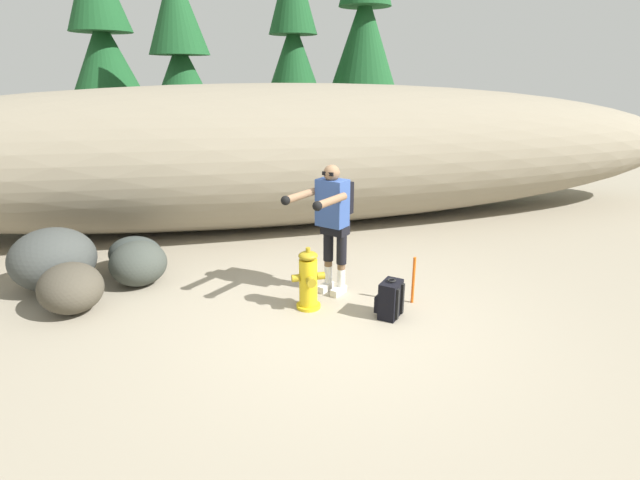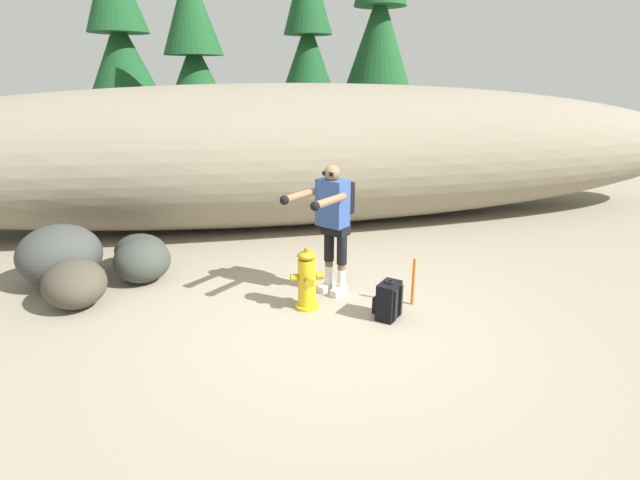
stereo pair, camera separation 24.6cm
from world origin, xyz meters
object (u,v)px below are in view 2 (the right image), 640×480
object	(u,v)px
boulder_outlier	(142,261)
survey_stake	(413,282)
spare_backpack	(388,301)
boulder_small	(75,283)
fire_hydrant	(307,280)
boulder_mid	(141,251)
utility_worker	(333,214)
boulder_large	(60,255)

from	to	relation	value
boulder_outlier	survey_stake	world-z (taller)	survey_stake
spare_backpack	boulder_small	world-z (taller)	boulder_small
boulder_outlier	fire_hydrant	bearing A→B (deg)	-30.90
boulder_outlier	survey_stake	xyz separation A→B (m)	(3.34, -1.40, 0.00)
boulder_mid	survey_stake	xyz separation A→B (m)	(3.44, -1.94, 0.05)
fire_hydrant	spare_backpack	world-z (taller)	fire_hydrant
utility_worker	boulder_mid	bearing A→B (deg)	-70.94
boulder_outlier	utility_worker	bearing A→B (deg)	-19.82
boulder_outlier	boulder_large	bearing A→B (deg)	173.04
spare_backpack	boulder_small	size ratio (longest dim) A/B	0.55
fire_hydrant	boulder_outlier	world-z (taller)	fire_hydrant
spare_backpack	boulder_outlier	world-z (taller)	boulder_outlier
fire_hydrant	spare_backpack	bearing A→B (deg)	-27.39
boulder_large	boulder_mid	size ratio (longest dim) A/B	1.38
boulder_mid	survey_stake	distance (m)	3.95
fire_hydrant	survey_stake	bearing A→B (deg)	-7.64
boulder_large	boulder_small	distance (m)	0.84
boulder_small	boulder_outlier	bearing A→B (deg)	42.00
spare_backpack	fire_hydrant	bearing A→B (deg)	15.23
fire_hydrant	survey_stake	distance (m)	1.29
fire_hydrant	utility_worker	bearing A→B (deg)	42.18
fire_hydrant	utility_worker	distance (m)	0.87
spare_backpack	boulder_small	xyz separation A→B (m)	(-3.62, 1.06, 0.08)
fire_hydrant	boulder_small	xyz separation A→B (m)	(-2.75, 0.61, -0.06)
utility_worker	boulder_mid	size ratio (longest dim) A/B	2.17
boulder_outlier	boulder_mid	bearing A→B (deg)	100.80
survey_stake	boulder_mid	bearing A→B (deg)	150.57
boulder_mid	survey_stake	size ratio (longest dim) A/B	1.28
fire_hydrant	boulder_outlier	xyz separation A→B (m)	(-2.06, 1.23, -0.06)
spare_backpack	boulder_outlier	bearing A→B (deg)	12.73
fire_hydrant	boulder_large	world-z (taller)	boulder_large
spare_backpack	survey_stake	bearing A→B (deg)	-103.37
spare_backpack	boulder_large	size ratio (longest dim) A/B	0.44
spare_backpack	boulder_large	world-z (taller)	boulder_large
fire_hydrant	boulder_large	bearing A→B (deg)	156.38
boulder_large	survey_stake	world-z (taller)	boulder_large
fire_hydrant	boulder_outlier	bearing A→B (deg)	149.10
boulder_small	boulder_outlier	world-z (taller)	boulder_outlier
spare_backpack	boulder_mid	xyz separation A→B (m)	(-3.03, 2.22, 0.03)
spare_backpack	survey_stake	distance (m)	0.50
utility_worker	boulder_small	xyz separation A→B (m)	(-3.14, 0.25, -0.76)
spare_backpack	survey_stake	world-z (taller)	survey_stake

